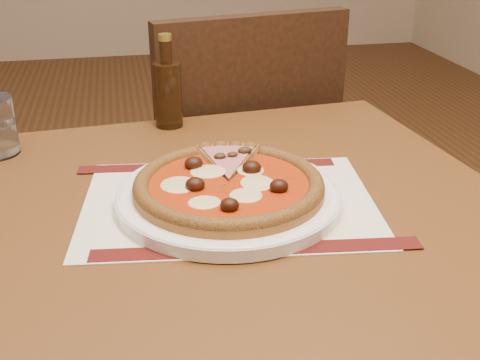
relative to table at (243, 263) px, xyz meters
name	(u,v)px	position (x,y,z in m)	size (l,w,h in m)	color
table	(243,263)	(0.00, 0.00, 0.00)	(0.86, 0.86, 0.75)	brown
chair_far	(234,170)	(0.10, 0.59, -0.11)	(0.52, 0.52, 0.94)	black
placemat	(229,203)	(-0.02, 0.01, 0.10)	(0.42, 0.30, 0.00)	silver
plate	(229,197)	(-0.02, 0.01, 0.11)	(0.33, 0.33, 0.02)	white
pizza	(229,185)	(-0.02, 0.01, 0.13)	(0.28, 0.28, 0.04)	brown
ham_slice	(235,162)	(0.01, 0.09, 0.13)	(0.11, 0.15, 0.02)	brown
bottle	(168,91)	(-0.07, 0.36, 0.17)	(0.05, 0.05, 0.18)	#36200D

